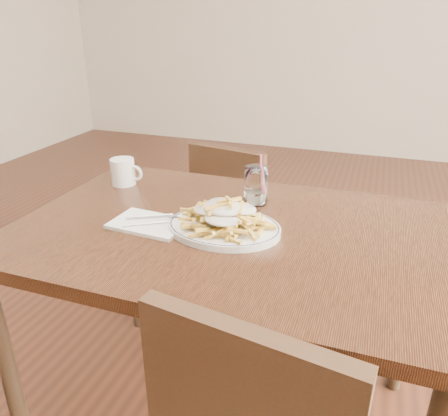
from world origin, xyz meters
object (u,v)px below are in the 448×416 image
at_px(table, 228,251).
at_px(coffee_mug, 124,172).
at_px(chair_far, 236,215).
at_px(fries_plate, 224,227).
at_px(loaded_fries, 224,212).
at_px(water_glass, 256,187).

xyz_separation_m(table, coffee_mug, (-0.46, 0.21, 0.13)).
xyz_separation_m(chair_far, fries_plate, (0.20, -0.74, 0.31)).
xyz_separation_m(table, chair_far, (-0.21, 0.71, -0.22)).
bearing_deg(fries_plate, chair_far, 105.40).
bearing_deg(loaded_fries, fries_plate, -87.61).
bearing_deg(table, fries_plate, -96.38).
height_order(table, loaded_fries, loaded_fries).
bearing_deg(coffee_mug, loaded_fries, -26.76).
bearing_deg(chair_far, fries_plate, -74.60).
distance_m(loaded_fries, water_glass, 0.23).
distance_m(table, water_glass, 0.24).
distance_m(fries_plate, water_glass, 0.23).
bearing_deg(loaded_fries, water_glass, 83.18).
relative_size(table, coffee_mug, 10.14).
height_order(fries_plate, loaded_fries, loaded_fries).
distance_m(table, coffee_mug, 0.52).
xyz_separation_m(chair_far, loaded_fries, (0.20, -0.74, 0.36)).
bearing_deg(loaded_fries, coffee_mug, 153.24).
height_order(fries_plate, coffee_mug, coffee_mug).
height_order(table, water_glass, water_glass).
xyz_separation_m(table, water_glass, (0.02, 0.20, 0.13)).
bearing_deg(fries_plate, water_glass, 83.18).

